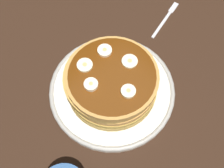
# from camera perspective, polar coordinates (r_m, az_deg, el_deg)

# --- Properties ---
(ground_plane) EXTENTS (1.40, 1.40, 0.03)m
(ground_plane) POSITION_cam_1_polar(r_m,az_deg,el_deg) (0.68, 0.00, -2.08)
(ground_plane) COLOR black
(plate) EXTENTS (0.27, 0.27, 0.02)m
(plate) POSITION_cam_1_polar(r_m,az_deg,el_deg) (0.66, 0.00, -1.17)
(plate) COLOR silver
(plate) RESTS_ON ground_plane
(pancake_stack) EXTENTS (0.20, 0.20, 0.07)m
(pancake_stack) POSITION_cam_1_polar(r_m,az_deg,el_deg) (0.62, 0.07, 0.43)
(pancake_stack) COLOR #AE8B48
(pancake_stack) RESTS_ON plate
(banana_slice_0) EXTENTS (0.03, 0.03, 0.01)m
(banana_slice_0) POSITION_cam_1_polar(r_m,az_deg,el_deg) (0.61, 3.43, 4.25)
(banana_slice_0) COLOR #F5EBBF
(banana_slice_0) RESTS_ON pancake_stack
(banana_slice_1) EXTENTS (0.03, 0.03, 0.01)m
(banana_slice_1) POSITION_cam_1_polar(r_m,az_deg,el_deg) (0.58, 3.34, -1.24)
(banana_slice_1) COLOR beige
(banana_slice_1) RESTS_ON pancake_stack
(banana_slice_2) EXTENTS (0.03, 0.03, 0.01)m
(banana_slice_2) POSITION_cam_1_polar(r_m,az_deg,el_deg) (0.58, -4.02, -0.13)
(banana_slice_2) COLOR #F9E5BE
(banana_slice_2) RESTS_ON pancake_stack
(banana_slice_3) EXTENTS (0.03, 0.03, 0.01)m
(banana_slice_3) POSITION_cam_1_polar(r_m,az_deg,el_deg) (0.60, -5.20, 3.57)
(banana_slice_3) COLOR beige
(banana_slice_3) RESTS_ON pancake_stack
(banana_slice_4) EXTENTS (0.03, 0.03, 0.01)m
(banana_slice_4) POSITION_cam_1_polar(r_m,az_deg,el_deg) (0.62, -1.40, 6.35)
(banana_slice_4) COLOR #FEE9C0
(banana_slice_4) RESTS_ON pancake_stack
(fork) EXTENTS (0.13, 0.05, 0.01)m
(fork) POSITION_cam_1_polar(r_m,az_deg,el_deg) (0.79, 10.33, 12.37)
(fork) COLOR silver
(fork) RESTS_ON ground_plane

